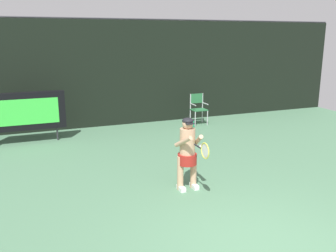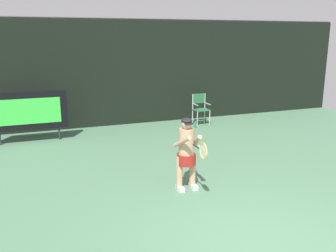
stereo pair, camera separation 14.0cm
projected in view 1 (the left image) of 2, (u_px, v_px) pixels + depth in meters
backdrop_screen at (119, 73)px, 12.61m from camera, size 18.00×0.12×3.66m
scoreboard at (26, 111)px, 10.55m from camera, size 2.20×0.21×1.50m
umpire_chair at (198, 107)px, 12.92m from camera, size 0.52×0.44×1.08m
water_bottle at (193, 124)px, 12.51m from camera, size 0.07×0.07×0.27m
tennis_player at (188, 151)px, 7.35m from camera, size 0.53×0.61×1.50m
tennis_racket at (204, 150)px, 6.70m from camera, size 0.03×0.60×0.31m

